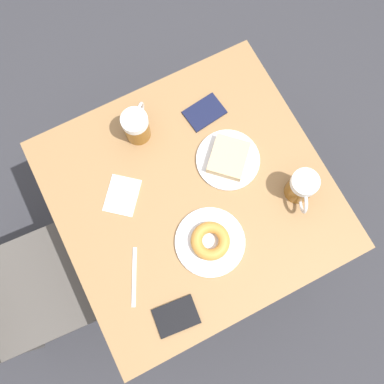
% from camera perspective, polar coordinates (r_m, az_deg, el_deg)
% --- Properties ---
extents(ground_plane, '(8.00, 8.00, 0.00)m').
position_cam_1_polar(ground_plane, '(2.09, -0.00, -5.38)').
color(ground_plane, '#333338').
extents(table, '(0.82, 0.85, 0.75)m').
position_cam_1_polar(table, '(1.42, -0.00, -0.94)').
color(table, '#997044').
rests_on(table, ground_plane).
extents(plate_with_cake, '(0.21, 0.21, 0.04)m').
position_cam_1_polar(plate_with_cake, '(1.38, 4.85, 4.46)').
color(plate_with_cake, silver).
rests_on(plate_with_cake, table).
extents(plate_with_donut, '(0.22, 0.22, 0.05)m').
position_cam_1_polar(plate_with_donut, '(1.31, 2.44, -6.60)').
color(plate_with_donut, silver).
rests_on(plate_with_donut, table).
extents(beer_mug_left, '(0.12, 0.08, 0.12)m').
position_cam_1_polar(beer_mug_left, '(1.34, 14.38, 0.60)').
color(beer_mug_left, '#8C5619').
rests_on(beer_mug_left, table).
extents(beer_mug_center, '(0.11, 0.10, 0.12)m').
position_cam_1_polar(beer_mug_center, '(1.38, -7.41, 8.76)').
color(beer_mug_center, '#8C5619').
rests_on(beer_mug_center, table).
extents(napkin_folded, '(0.16, 0.15, 0.00)m').
position_cam_1_polar(napkin_folded, '(1.37, -9.28, -0.45)').
color(napkin_folded, white).
rests_on(napkin_folded, table).
extents(fork, '(0.16, 0.09, 0.00)m').
position_cam_1_polar(fork, '(1.32, -7.71, -11.14)').
color(fork, silver).
rests_on(fork, table).
extents(passport_near_edge, '(0.10, 0.14, 0.01)m').
position_cam_1_polar(passport_near_edge, '(1.45, 1.68, 10.57)').
color(passport_near_edge, '#141938').
rests_on(passport_near_edge, table).
extents(passport_far_edge, '(0.10, 0.13, 0.01)m').
position_cam_1_polar(passport_far_edge, '(1.31, -2.12, -16.24)').
color(passport_far_edge, black).
rests_on(passport_far_edge, table).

